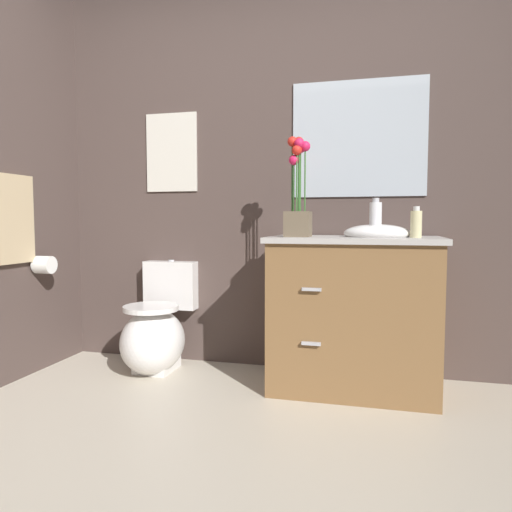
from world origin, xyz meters
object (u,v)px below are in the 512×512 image
(flower_vase, at_px, (298,200))
(hanging_towel, at_px, (15,219))
(toilet, at_px, (156,333))
(lotion_bottle, at_px, (375,219))
(toilet_paper_roll, at_px, (44,265))
(vanity_cabinet, at_px, (354,312))
(wall_poster, at_px, (172,153))
(soap_bottle, at_px, (416,223))
(wall_mirror, at_px, (358,139))

(flower_vase, distance_m, hanging_towel, 1.66)
(hanging_towel, bearing_deg, toilet, 27.12)
(toilet, height_order, lotion_bottle, lotion_bottle)
(flower_vase, distance_m, toilet_paper_roll, 1.63)
(vanity_cabinet, bearing_deg, wall_poster, 166.55)
(vanity_cabinet, relative_size, soap_bottle, 6.35)
(toilet, xyz_separation_m, lotion_bottle, (1.34, -0.06, 0.72))
(soap_bottle, distance_m, wall_mirror, 0.70)
(wall_poster, bearing_deg, toilet, -90.00)
(wall_mirror, relative_size, hanging_towel, 1.54)
(flower_vase, xyz_separation_m, toilet_paper_roll, (-1.58, -0.10, -0.39))
(flower_vase, relative_size, toilet_paper_roll, 5.03)
(vanity_cabinet, relative_size, hanging_towel, 2.01)
(soap_bottle, bearing_deg, toilet, 176.91)
(vanity_cabinet, bearing_deg, hanging_towel, -170.12)
(soap_bottle, height_order, wall_mirror, wall_mirror)
(lotion_bottle, distance_m, wall_mirror, 0.60)
(flower_vase, relative_size, hanging_towel, 1.06)
(vanity_cabinet, bearing_deg, toilet, 178.77)
(vanity_cabinet, relative_size, toilet_paper_roll, 9.50)
(lotion_bottle, bearing_deg, soap_bottle, -6.35)
(wall_poster, relative_size, hanging_towel, 1.00)
(toilet, relative_size, wall_mirror, 0.86)
(toilet, relative_size, lotion_bottle, 3.26)
(wall_poster, relative_size, wall_mirror, 0.65)
(hanging_towel, relative_size, toilet_paper_roll, 4.73)
(wall_mirror, bearing_deg, wall_poster, 180.00)
(vanity_cabinet, distance_m, toilet_paper_roll, 1.91)
(flower_vase, relative_size, wall_mirror, 0.69)
(vanity_cabinet, distance_m, flower_vase, 0.70)
(toilet, height_order, wall_poster, wall_poster)
(soap_bottle, bearing_deg, hanging_towel, -172.90)
(flower_vase, bearing_deg, lotion_bottle, 4.96)
(hanging_towel, bearing_deg, soap_bottle, 7.10)
(toilet_paper_roll, bearing_deg, hanging_towel, -108.13)
(toilet, xyz_separation_m, vanity_cabinet, (1.23, -0.03, 0.20))
(toilet, relative_size, hanging_towel, 1.33)
(flower_vase, xyz_separation_m, wall_mirror, (0.31, 0.36, 0.38))
(lotion_bottle, height_order, toilet_paper_roll, lotion_bottle)
(hanging_towel, xyz_separation_m, toilet_paper_roll, (0.06, 0.17, -0.28))
(vanity_cabinet, bearing_deg, soap_bottle, -10.23)
(soap_bottle, height_order, toilet_paper_roll, soap_bottle)
(toilet, distance_m, wall_mirror, 1.74)
(toilet, distance_m, hanging_towel, 1.08)
(lotion_bottle, bearing_deg, flower_vase, -175.04)
(vanity_cabinet, bearing_deg, toilet_paper_roll, -174.85)
(wall_poster, bearing_deg, soap_bottle, -12.80)
(hanging_towel, bearing_deg, toilet_paper_roll, 71.87)
(lotion_bottle, bearing_deg, wall_poster, 166.22)
(flower_vase, bearing_deg, vanity_cabinet, 12.78)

